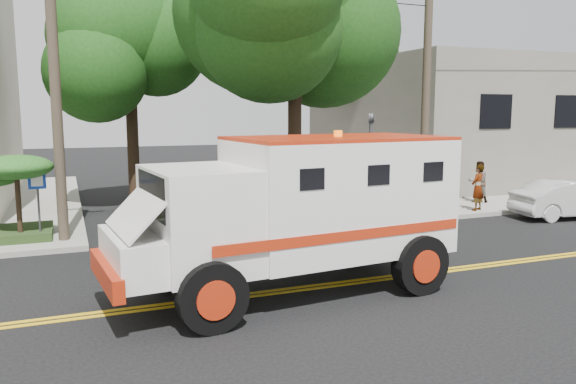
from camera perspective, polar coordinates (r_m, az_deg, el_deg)
name	(u,v)px	position (r m, az deg, el deg)	size (l,w,h in m)	color
ground	(345,283)	(12.28, 5.79, -9.21)	(100.00, 100.00, 0.00)	black
sidewalk_ne	(455,180)	(30.69, 16.64, 1.16)	(17.00, 17.00, 0.15)	gray
building_right	(475,121)	(31.82, 18.45, 6.88)	(14.00, 12.00, 6.00)	#6B665B
utility_pole_left	(55,80)	(16.40, -22.60, 10.51)	(0.28, 0.28, 9.00)	#382D23
utility_pole_right	(426,87)	(20.33, 13.85, 10.33)	(0.28, 0.28, 9.00)	#382D23
tree_left	(139,56)	(22.43, -14.91, 13.23)	(4.48, 4.20, 7.70)	black
tree_right	(358,64)	(29.89, 7.13, 12.82)	(4.80, 4.50, 8.20)	black
traffic_signal	(370,156)	(18.51, 8.36, 3.67)	(0.15, 0.18, 3.60)	#3F3F42
accessibility_sign	(38,196)	(16.73, -24.06, -0.41)	(0.45, 0.10, 2.02)	#3F3F42
armored_truck	(299,205)	(11.28, 1.14, -1.34)	(7.14, 3.35, 3.16)	silver
parked_sedan	(569,199)	(21.66, 26.68, -0.66)	(1.38, 3.97, 1.31)	#BDBDBD
pedestrian_a	(478,187)	(21.06, 18.71, 0.44)	(0.60, 0.40, 1.65)	gray
pedestrian_b	(478,182)	(23.00, 18.77, 1.00)	(0.78, 0.61, 1.60)	gray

